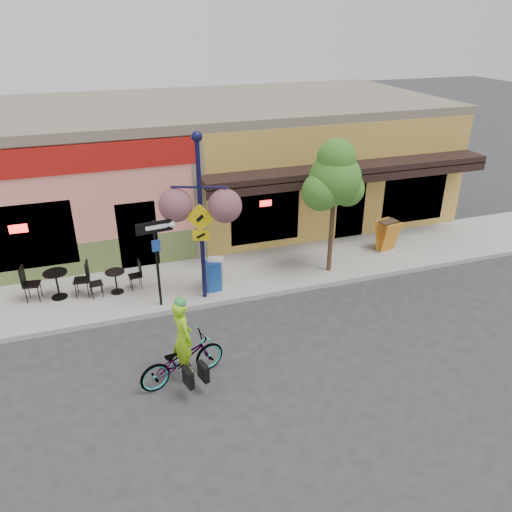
{
  "coord_description": "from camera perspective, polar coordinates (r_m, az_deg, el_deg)",
  "views": [
    {
      "loc": [
        -4.04,
        -11.22,
        7.45
      ],
      "look_at": [
        -0.1,
        0.5,
        1.4
      ],
      "focal_mm": 35.0,
      "sensor_mm": 36.0,
      "label": 1
    }
  ],
  "objects": [
    {
      "name": "lamp_post",
      "position": [
        13.33,
        -6.31,
        4.13
      ],
      "size": [
        1.62,
        1.1,
        4.7
      ],
      "primitive_type": null,
      "rotation": [
        0.0,
        0.0,
        -0.37
      ],
      "color": "#12123A",
      "rests_on": "sidewalk"
    },
    {
      "name": "ground",
      "position": [
        14.06,
        1.05,
        -5.93
      ],
      "size": [
        90.0,
        90.0,
        0.0
      ],
      "primitive_type": "plane",
      "color": "#2D2D30",
      "rests_on": "ground"
    },
    {
      "name": "curb",
      "position": [
        14.46,
        0.32,
        -4.58
      ],
      "size": [
        24.0,
        0.12,
        0.15
      ],
      "primitive_type": "cube",
      "color": "#A8A59E",
      "rests_on": "ground"
    },
    {
      "name": "sidewalk",
      "position": [
        15.66,
        -1.4,
        -2.02
      ],
      "size": [
        24.0,
        3.0,
        0.15
      ],
      "primitive_type": "cube",
      "color": "#9E9B93",
      "rests_on": "ground"
    },
    {
      "name": "cafe_set_right",
      "position": [
        14.84,
        -15.75,
        -2.52
      ],
      "size": [
        1.54,
        0.89,
        0.88
      ],
      "primitive_type": null,
      "rotation": [
        0.0,
        0.0,
        0.11
      ],
      "color": "black",
      "rests_on": "sidewalk"
    },
    {
      "name": "bicycle",
      "position": [
        11.4,
        -8.44,
        -11.63
      ],
      "size": [
        2.13,
        1.22,
        1.06
      ],
      "primitive_type": "imported",
      "rotation": [
        0.0,
        0.0,
        1.84
      ],
      "color": "maroon",
      "rests_on": "ground"
    },
    {
      "name": "newspaper_box_blue",
      "position": [
        14.47,
        -4.94,
        -2.27
      ],
      "size": [
        0.42,
        0.38,
        0.91
      ],
      "primitive_type": null,
      "rotation": [
        0.0,
        0.0,
        0.04
      ],
      "color": "#194599",
      "rests_on": "sidewalk"
    },
    {
      "name": "cafe_set_left",
      "position": [
        15.06,
        -21.83,
        -2.68
      ],
      "size": [
        1.86,
        1.11,
        1.06
      ],
      "primitive_type": null,
      "rotation": [
        0.0,
        0.0,
        -0.13
      ],
      "color": "black",
      "rests_on": "sidewalk"
    },
    {
      "name": "street_tree",
      "position": [
        15.04,
        8.79,
        5.53
      ],
      "size": [
        2.14,
        2.14,
        4.19
      ],
      "primitive_type": null,
      "rotation": [
        0.0,
        0.0,
        0.4
      ],
      "color": "#3D7A26",
      "rests_on": "sidewalk"
    },
    {
      "name": "newspaper_box_grey",
      "position": [
        14.6,
        -4.59,
        -1.95
      ],
      "size": [
        0.54,
        0.52,
        0.92
      ],
      "primitive_type": null,
      "rotation": [
        0.0,
        0.0,
        -0.38
      ],
      "color": "silver",
      "rests_on": "sidewalk"
    },
    {
      "name": "sandwich_board",
      "position": [
        17.28,
        15.17,
        2.06
      ],
      "size": [
        0.72,
        0.59,
        1.06
      ],
      "primitive_type": null,
      "rotation": [
        0.0,
        0.0,
        0.22
      ],
      "color": "orange",
      "rests_on": "sidewalk"
    },
    {
      "name": "building",
      "position": [
        19.84,
        -6.28,
        10.73
      ],
      "size": [
        18.2,
        8.2,
        4.5
      ],
      "primitive_type": null,
      "color": "#F78B7A",
      "rests_on": "ground"
    },
    {
      "name": "one_way_sign",
      "position": [
        13.56,
        -11.21,
        -0.94
      ],
      "size": [
        0.98,
        0.33,
        2.51
      ],
      "primitive_type": null,
      "rotation": [
        0.0,
        0.0,
        0.13
      ],
      "color": "black",
      "rests_on": "sidewalk"
    },
    {
      "name": "cyclist_rider",
      "position": [
        11.19,
        -8.3,
        -10.17
      ],
      "size": [
        0.58,
        0.73,
        1.76
      ],
      "primitive_type": "imported",
      "rotation": [
        0.0,
        0.0,
        1.84
      ],
      "color": "#90DB17",
      "rests_on": "ground"
    }
  ]
}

